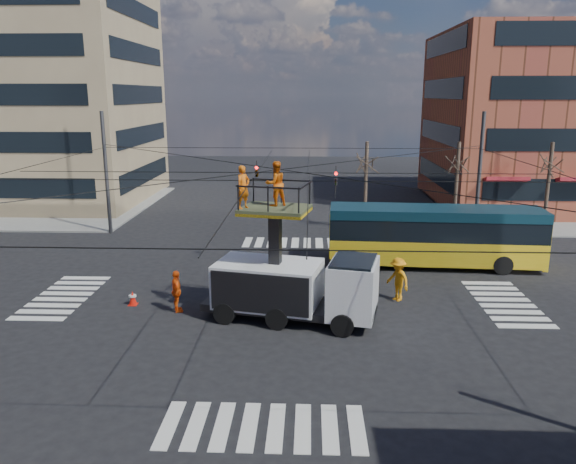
# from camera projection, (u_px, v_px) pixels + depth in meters

# --- Properties ---
(ground) EXTENTS (120.00, 120.00, 0.00)m
(ground) POSITION_uv_depth(u_px,v_px,m) (281.00, 300.00, 25.35)
(ground) COLOR black
(ground) RESTS_ON ground
(sidewalk_ne) EXTENTS (18.00, 18.00, 0.12)m
(sidewalk_ne) POSITION_uv_depth(u_px,v_px,m) (556.00, 209.00, 44.91)
(sidewalk_ne) COLOR slate
(sidewalk_ne) RESTS_ON ground
(sidewalk_nw) EXTENTS (18.00, 18.00, 0.12)m
(sidewalk_nw) POSITION_uv_depth(u_px,v_px,m) (41.00, 205.00, 46.51)
(sidewalk_nw) COLOR slate
(sidewalk_nw) RESTS_ON ground
(crosswalks) EXTENTS (22.40, 22.40, 0.02)m
(crosswalks) POSITION_uv_depth(u_px,v_px,m) (281.00, 299.00, 25.35)
(crosswalks) COLOR silver
(crosswalks) RESTS_ON ground
(building_tower) EXTENTS (18.06, 16.06, 30.00)m
(building_tower) POSITION_uv_depth(u_px,v_px,m) (27.00, 19.00, 45.86)
(building_tower) COLOR #7C6A4F
(building_tower) RESTS_ON ground
(building_ne) EXTENTS (20.06, 16.06, 14.00)m
(building_ne) POSITION_uv_depth(u_px,v_px,m) (562.00, 119.00, 46.10)
(building_ne) COLOR brown
(building_ne) RESTS_ON ground
(overhead_network) EXTENTS (24.24, 24.24, 8.00)m
(overhead_network) POSITION_uv_depth(u_px,v_px,m) (280.00, 205.00, 24.72)
(overhead_network) COLOR #2D2D30
(overhead_network) RESTS_ON ground
(tree_a) EXTENTS (2.00, 2.00, 6.00)m
(tree_a) POSITION_uv_depth(u_px,v_px,m) (366.00, 162.00, 37.15)
(tree_a) COLOR #382B21
(tree_a) RESTS_ON ground
(tree_b) EXTENTS (2.00, 2.00, 6.00)m
(tree_b) POSITION_uv_depth(u_px,v_px,m) (458.00, 163.00, 36.92)
(tree_b) COLOR #382B21
(tree_b) RESTS_ON ground
(tree_c) EXTENTS (2.00, 2.00, 6.00)m
(tree_c) POSITION_uv_depth(u_px,v_px,m) (550.00, 163.00, 36.70)
(tree_c) COLOR #382B21
(tree_c) RESTS_ON ground
(utility_truck) EXTENTS (7.33, 3.84, 6.46)m
(utility_truck) POSITION_uv_depth(u_px,v_px,m) (294.00, 271.00, 22.66)
(utility_truck) COLOR black
(utility_truck) RESTS_ON ground
(city_bus) EXTENTS (11.29, 3.20, 3.20)m
(city_bus) POSITION_uv_depth(u_px,v_px,m) (434.00, 235.00, 29.92)
(city_bus) COLOR gold
(city_bus) RESTS_ON ground
(traffic_cone) EXTENTS (0.36, 0.36, 0.64)m
(traffic_cone) POSITION_uv_depth(u_px,v_px,m) (133.00, 298.00, 24.66)
(traffic_cone) COLOR red
(traffic_cone) RESTS_ON ground
(worker_ground) EXTENTS (0.81, 1.16, 1.82)m
(worker_ground) POSITION_uv_depth(u_px,v_px,m) (177.00, 291.00, 23.74)
(worker_ground) COLOR #FF5B10
(worker_ground) RESTS_ON ground
(flagger) EXTENTS (1.33, 1.47, 1.98)m
(flagger) POSITION_uv_depth(u_px,v_px,m) (398.00, 279.00, 25.05)
(flagger) COLOR orange
(flagger) RESTS_ON ground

